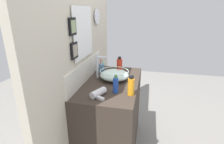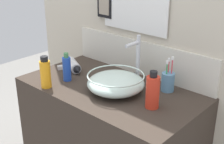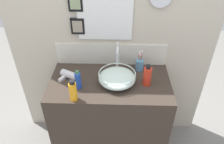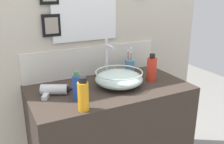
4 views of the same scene
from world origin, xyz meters
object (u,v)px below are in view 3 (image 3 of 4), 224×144
(hair_drier, at_px, (70,75))
(glass_bowl_sink, at_px, (117,78))
(faucet, at_px, (117,56))
(lotion_bottle, at_px, (73,91))
(toothbrush_cup, at_px, (139,65))
(soap_dispenser, at_px, (147,76))
(shampoo_bottle, at_px, (78,80))

(hair_drier, bearing_deg, glass_bowl_sink, -6.91)
(hair_drier, bearing_deg, faucet, 17.90)
(faucet, xyz_separation_m, lotion_bottle, (-0.33, -0.40, -0.07))
(glass_bowl_sink, height_order, toothbrush_cup, toothbrush_cup)
(glass_bowl_sink, height_order, soap_dispenser, soap_dispenser)
(faucet, bearing_deg, glass_bowl_sink, -90.00)
(faucet, distance_m, toothbrush_cup, 0.23)
(glass_bowl_sink, relative_size, hair_drier, 1.48)
(faucet, xyz_separation_m, soap_dispenser, (0.25, -0.19, -0.07))
(faucet, relative_size, hair_drier, 1.32)
(glass_bowl_sink, relative_size, lotion_bottle, 1.70)
(toothbrush_cup, distance_m, soap_dispenser, 0.22)
(hair_drier, relative_size, soap_dispenser, 1.10)
(glass_bowl_sink, relative_size, toothbrush_cup, 1.58)
(faucet, bearing_deg, lotion_bottle, -129.62)
(soap_dispenser, height_order, shampoo_bottle, soap_dispenser)
(toothbrush_cup, bearing_deg, faucet, -174.00)
(shampoo_bottle, bearing_deg, lotion_bottle, -95.90)
(glass_bowl_sink, bearing_deg, lotion_bottle, -146.52)
(faucet, relative_size, shampoo_bottle, 1.63)
(shampoo_bottle, bearing_deg, toothbrush_cup, 28.28)
(faucet, xyz_separation_m, hair_drier, (-0.41, -0.13, -0.13))
(hair_drier, relative_size, toothbrush_cup, 1.07)
(faucet, bearing_deg, soap_dispenser, -37.49)
(toothbrush_cup, xyz_separation_m, shampoo_bottle, (-0.52, -0.28, 0.02))
(faucet, relative_size, lotion_bottle, 1.52)
(toothbrush_cup, distance_m, shampoo_bottle, 0.59)
(hair_drier, distance_m, toothbrush_cup, 0.63)
(toothbrush_cup, xyz_separation_m, soap_dispenser, (0.05, -0.21, 0.03))
(shampoo_bottle, bearing_deg, soap_dispenser, 6.63)
(toothbrush_cup, height_order, soap_dispenser, toothbrush_cup)
(toothbrush_cup, relative_size, shampoo_bottle, 1.16)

